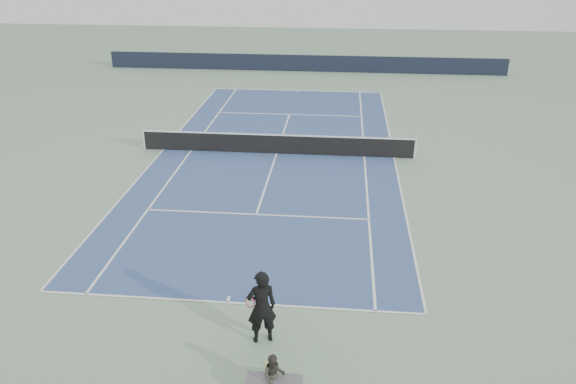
# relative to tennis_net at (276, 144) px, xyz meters

# --- Properties ---
(ground) EXTENTS (80.00, 80.00, 0.00)m
(ground) POSITION_rel_tennis_net_xyz_m (0.00, 0.00, -0.50)
(ground) COLOR gray
(court_surface) EXTENTS (10.97, 23.77, 0.01)m
(court_surface) POSITION_rel_tennis_net_xyz_m (0.00, 0.00, -0.50)
(court_surface) COLOR #354F7E
(court_surface) RESTS_ON ground
(tennis_net) EXTENTS (12.90, 0.10, 1.07)m
(tennis_net) POSITION_rel_tennis_net_xyz_m (0.00, 0.00, 0.00)
(tennis_net) COLOR silver
(tennis_net) RESTS_ON ground
(windscreen_far) EXTENTS (30.00, 0.25, 1.20)m
(windscreen_far) POSITION_rel_tennis_net_xyz_m (0.00, 17.88, 0.10)
(windscreen_far) COLOR black
(windscreen_far) RESTS_ON ground
(tennis_player) EXTENTS (0.91, 0.77, 2.03)m
(tennis_player) POSITION_rel_tennis_net_xyz_m (1.20, -13.35, 0.51)
(tennis_player) COLOR black
(tennis_player) RESTS_ON ground
(tennis_ball) EXTENTS (0.07, 0.07, 0.07)m
(tennis_ball) POSITION_rel_tennis_net_xyz_m (1.40, -14.22, -0.47)
(tennis_ball) COLOR #CCE62F
(tennis_ball) RESTS_ON ground
(spectator_bench) EXTENTS (1.31, 0.64, 1.07)m
(spectator_bench) POSITION_rel_tennis_net_xyz_m (1.71, -15.12, -0.15)
(spectator_bench) COLOR #5A595E
(spectator_bench) RESTS_ON ground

